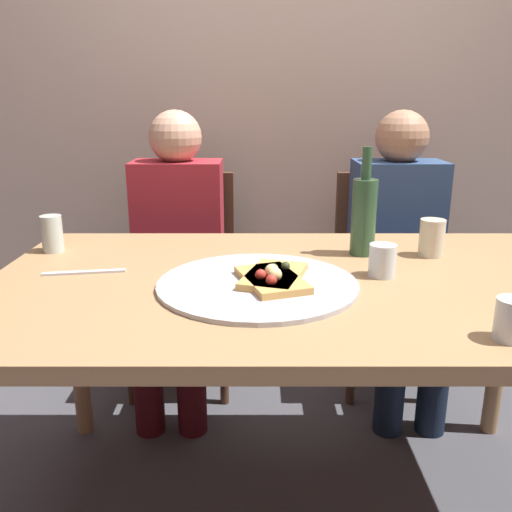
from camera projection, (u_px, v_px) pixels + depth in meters
The scene contains 15 objects.
back_wall at pixel (280, 78), 2.45m from camera, with size 6.00×0.10×2.60m, color #BCA893.
dining_table at pixel (299, 304), 1.42m from camera, with size 1.65×0.96×0.76m.
pizza_tray at pixel (256, 284), 1.34m from camera, with size 0.51×0.51×0.01m, color #ADADB2.
pizza_slice_last at pixel (272, 275), 1.35m from camera, with size 0.19×0.25×0.05m.
pizza_slice_extra at pixel (271, 279), 1.32m from camera, with size 0.19×0.25×0.05m.
wine_bottle at pixel (362, 214), 1.58m from camera, with size 0.07×0.07×0.32m.
tumbler_near at pixel (50, 234), 1.62m from camera, with size 0.06×0.06×0.11m, color #B7C6BC.
tumbler_far at pixel (510, 319), 1.03m from camera, with size 0.07×0.07×0.08m, color silver.
wine_glass at pixel (381, 260), 1.40m from camera, with size 0.07×0.07×0.09m, color silver.
short_glass at pixel (430, 238), 1.58m from camera, with size 0.07×0.07×0.11m, color beige.
table_knife at pixel (82, 272), 1.44m from camera, with size 0.22×0.02×0.01m, color #B7B7BC.
chair_left at pixel (181, 265), 2.31m from camera, with size 0.44×0.44×0.90m.
chair_right at pixel (387, 265), 2.32m from camera, with size 0.44×0.44×0.90m.
guest_in_sweater at pixel (175, 246), 2.13m from camera, with size 0.36×0.56×1.17m.
guest_in_beanie at pixel (398, 246), 2.13m from camera, with size 0.36×0.56×1.17m.
Camera 1 is at (-0.12, -1.33, 1.21)m, focal length 37.26 mm.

